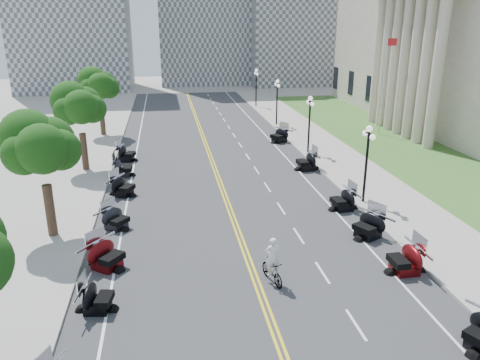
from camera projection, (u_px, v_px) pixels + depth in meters
name	position (u px, v px, depth m)	size (l,w,h in m)	color
ground	(241.00, 240.00, 25.05)	(160.00, 160.00, 0.00)	gray
road	(219.00, 180.00, 34.40)	(16.00, 90.00, 0.01)	#333335
centerline_yellow_a	(218.00, 180.00, 34.38)	(0.12, 90.00, 0.00)	yellow
centerline_yellow_b	(221.00, 180.00, 34.41)	(0.12, 90.00, 0.00)	yellow
edge_line_north	(303.00, 176.00, 35.36)	(0.12, 90.00, 0.00)	white
edge_line_south	(130.00, 185.00, 33.43)	(0.12, 90.00, 0.00)	white
lane_dash_4	(356.00, 325.00, 18.06)	(0.12, 2.00, 0.00)	white
lane_dash_5	(322.00, 272.00, 21.79)	(0.12, 2.00, 0.00)	white
lane_dash_6	(299.00, 236.00, 25.53)	(0.12, 2.00, 0.00)	white
lane_dash_7	(281.00, 208.00, 29.27)	(0.12, 2.00, 0.00)	white
lane_dash_8	(267.00, 187.00, 33.01)	(0.12, 2.00, 0.00)	white
lane_dash_9	(257.00, 170.00, 36.75)	(0.12, 2.00, 0.00)	white
lane_dash_10	(248.00, 156.00, 40.48)	(0.12, 2.00, 0.00)	white
lane_dash_11	(240.00, 145.00, 44.22)	(0.12, 2.00, 0.00)	white
lane_dash_12	(234.00, 135.00, 47.96)	(0.12, 2.00, 0.00)	white
lane_dash_13	(229.00, 127.00, 51.70)	(0.12, 2.00, 0.00)	white
lane_dash_14	(224.00, 120.00, 55.44)	(0.12, 2.00, 0.00)	white
lane_dash_15	(220.00, 114.00, 59.18)	(0.12, 2.00, 0.00)	white
lane_dash_16	(217.00, 108.00, 62.91)	(0.12, 2.00, 0.00)	white
lane_dash_17	(213.00, 103.00, 66.65)	(0.12, 2.00, 0.00)	white
lane_dash_18	(211.00, 99.00, 70.39)	(0.12, 2.00, 0.00)	white
lane_dash_19	(208.00, 95.00, 74.13)	(0.12, 2.00, 0.00)	white
sidewalk_north	(355.00, 173.00, 35.96)	(5.00, 90.00, 0.15)	#9E9991
sidewalk_south	(71.00, 187.00, 32.79)	(5.00, 90.00, 0.15)	#9E9991
lawn	(392.00, 144.00, 44.50)	(9.00, 60.00, 0.10)	#356023
distant_block_a	(71.00, 9.00, 76.09)	(18.00, 14.00, 26.00)	gray
distant_block_c	(302.00, 22.00, 85.57)	(20.00, 14.00, 22.00)	gray
street_lamp_2	(366.00, 165.00, 29.25)	(0.50, 1.20, 4.90)	black
street_lamp_3	(309.00, 125.00, 40.46)	(0.50, 1.20, 4.90)	black
street_lamp_4	(277.00, 102.00, 51.68)	(0.50, 1.20, 4.90)	black
street_lamp_5	(256.00, 88.00, 62.89)	(0.50, 1.20, 4.90)	black
flagpole	(383.00, 86.00, 46.71)	(1.10, 0.20, 10.00)	silver
tree_2	(42.00, 153.00, 23.89)	(4.80, 4.80, 9.20)	#235619
tree_3	(80.00, 111.00, 35.10)	(4.80, 4.80, 9.20)	#235619
tree_4	(99.00, 89.00, 46.31)	(4.80, 4.80, 9.20)	#235619
motorcycle_n_4	(406.00, 258.00, 21.61)	(2.14, 2.14, 1.50)	#590A0C
motorcycle_n_5	(369.00, 224.00, 25.16)	(2.15, 2.15, 1.51)	black
motorcycle_n_6	(343.00, 199.00, 28.87)	(2.07, 2.07, 1.45)	black
motorcycle_n_8	(307.00, 160.00, 36.63)	(2.23, 2.23, 1.56)	black
motorcycle_n_10	(279.00, 135.00, 45.05)	(2.17, 2.17, 1.52)	black
motorcycle_s_4	(97.00, 296.00, 18.76)	(1.87, 1.87, 1.31)	black
motorcycle_s_5	(106.00, 254.00, 21.99)	(2.16, 2.16, 1.51)	#590A0C
motorcycle_s_6	(116.00, 217.00, 26.24)	(1.92, 1.92, 1.34)	black
motorcycle_s_7	(123.00, 185.00, 31.19)	(2.07, 2.07, 1.45)	black
motorcycle_s_8	(122.00, 167.00, 35.14)	(2.11, 2.11, 1.48)	black
motorcycle_s_9	(126.00, 152.00, 38.97)	(2.11, 2.11, 1.48)	black
bicycle	(272.00, 271.00, 20.83)	(0.52, 1.83, 1.10)	#A51414
cyclist_rider	(273.00, 241.00, 20.35)	(0.67, 0.44, 1.85)	white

